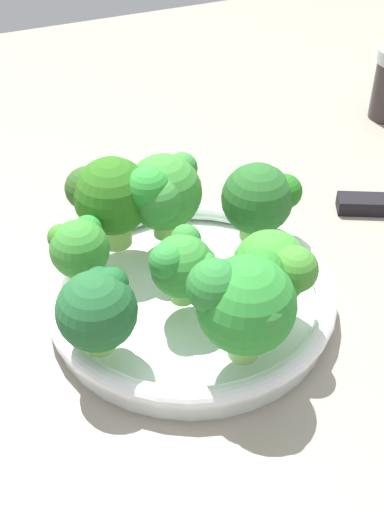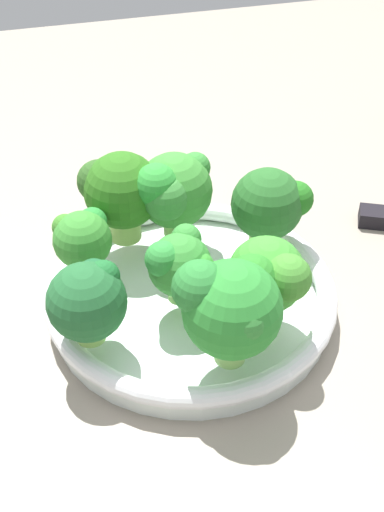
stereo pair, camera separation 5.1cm
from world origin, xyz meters
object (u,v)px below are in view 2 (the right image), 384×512
Objects in this scene: bowl at (192,298)px; broccoli_floret_2 at (270,203)px; broccoli_floret_7 at (83,240)px; broccoli_floret_1 at (231,305)px; broccoli_floret_3 at (180,264)px; broccoli_floret_6 at (122,191)px; broccoli_floret_5 at (172,191)px; broccoli_floret_0 at (88,300)px; broccoli_floret_4 at (268,277)px.

bowl is 10.05cm from broccoli_floret_2.
broccoli_floret_7 is at bearing 66.17° from bowl.
broccoli_floret_1 is 1.43× the size of broccoli_floret_3.
broccoli_floret_1 reaches higher than broccoli_floret_6.
broccoli_floret_1 reaches higher than broccoli_floret_5.
broccoli_floret_7 is (-3.15, 7.90, -1.07)cm from broccoli_floret_5.
broccoli_floret_3 is 7.92cm from broccoli_floret_5.
broccoli_floret_2 is at bearing -66.03° from broccoli_floret_0.
broccoli_floret_7 is (11.23, 8.37, -1.32)cm from broccoli_floret_1.
broccoli_floret_4 is at bearing -122.96° from broccoli_floret_3.
bowl is at bearing -68.44° from broccoli_floret_0.
broccoli_floret_1 reaches higher than broccoli_floret_3.
broccoli_floret_2 is 15.46cm from broccoli_floret_7.
broccoli_floret_1 reaches higher than broccoli_floret_0.
broccoli_floret_1 is at bearing 148.60° from broccoli_floret_2.
broccoli_floret_0 is 6.77cm from broccoli_floret_7.
broccoli_floret_4 reaches higher than broccoli_floret_3.
broccoli_floret_2 reaches higher than broccoli_floret_7.
broccoli_floret_2 reaches higher than broccoli_floret_0.
broccoli_floret_0 reaches higher than broccoli_floret_3.
broccoli_floret_4 is (-8.54, 3.31, 0.02)cm from broccoli_floret_2.
broccoli_floret_6 is (10.88, -4.53, 1.15)cm from broccoli_floret_0.
broccoli_floret_2 is at bearing -21.18° from broccoli_floret_4.
broccoli_floret_4 is at bearing -96.41° from broccoli_floret_0.
broccoli_floret_1 is (-4.48, -8.93, 1.38)cm from broccoli_floret_0.
broccoli_floret_2 reaches higher than bowl.
broccoli_floret_6 is (7.57, 3.83, 6.09)cm from bowl.
broccoli_floret_6 is at bearing -22.60° from broccoli_floret_0.
broccoli_floret_1 is 4.96cm from broccoli_floret_4.
broccoli_floret_5 reaches higher than broccoli_floret_4.
broccoli_floret_4 is at bearing -50.96° from broccoli_floret_1.
broccoli_floret_1 is at bearing -143.30° from broccoli_floret_7.
broccoli_floret_0 is at bearing 139.49° from broccoli_floret_5.
broccoli_floret_0 reaches higher than bowl.
broccoli_floret_4 is at bearing -146.42° from broccoli_floret_6.
broccoli_floret_6 reaches higher than broccoli_floret_7.
bowl is 3.41× the size of broccoli_floret_4.
broccoli_floret_0 is at bearing 83.59° from broccoli_floret_4.
broccoli_floret_5 is at bearing -68.27° from broccoli_floret_7.
broccoli_floret_2 is (3.81, -7.65, 5.29)cm from bowl.
broccoli_floret_5 is (2.78, 7.55, 0.78)cm from broccoli_floret_2.
broccoli_floret_3 is (-4.93, 8.88, -0.45)cm from broccoli_floret_2.
bowl is at bearing -153.19° from broccoli_floret_6.
broccoli_floret_5 is at bearing 1.88° from broccoli_floret_1.
broccoli_floret_6 is (0.98, 3.93, 0.02)cm from broccoli_floret_5.
broccoli_floret_7 is (-0.37, 15.45, -0.30)cm from broccoli_floret_2.
broccoli_floret_1 is 1.39× the size of broccoli_floret_7.
broccoli_floret_7 is (3.45, 7.80, 4.99)cm from bowl.
bowl is 8.33cm from broccoli_floret_4.
bowl is 10.44cm from broccoli_floret_6.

